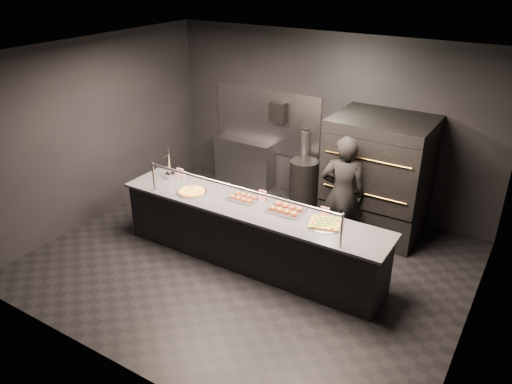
{
  "coord_description": "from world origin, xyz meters",
  "views": [
    {
      "loc": [
        3.36,
        -5.24,
        4.15
      ],
      "look_at": [
        -0.02,
        0.2,
        1.06
      ],
      "focal_mm": 35.0,
      "sensor_mm": 36.0,
      "label": 1
    }
  ],
  "objects_px": {
    "towel_dispenser": "(279,112)",
    "slider_tray_a": "(244,198)",
    "service_counter": "(250,235)",
    "round_pizza": "(192,192)",
    "fire_extinguisher": "(305,143)",
    "slider_tray_b": "(286,209)",
    "worker": "(342,194)",
    "pizza_oven": "(378,175)",
    "trash_bin": "(303,183)",
    "prep_shelf": "(245,162)",
    "beer_tap": "(169,169)",
    "square_pizza": "(325,223)"
  },
  "relations": [
    {
      "from": "beer_tap",
      "to": "round_pizza",
      "type": "distance_m",
      "value": 0.68
    },
    {
      "from": "service_counter",
      "to": "slider_tray_b",
      "type": "height_order",
      "value": "service_counter"
    },
    {
      "from": "slider_tray_a",
      "to": "square_pizza",
      "type": "distance_m",
      "value": 1.32
    },
    {
      "from": "slider_tray_a",
      "to": "worker",
      "type": "bearing_deg",
      "value": 39.58
    },
    {
      "from": "fire_extinguisher",
      "to": "beer_tap",
      "type": "height_order",
      "value": "beer_tap"
    },
    {
      "from": "trash_bin",
      "to": "worker",
      "type": "height_order",
      "value": "worker"
    },
    {
      "from": "pizza_oven",
      "to": "round_pizza",
      "type": "bearing_deg",
      "value": -137.83
    },
    {
      "from": "beer_tap",
      "to": "square_pizza",
      "type": "xyz_separation_m",
      "value": [
        2.72,
        -0.07,
        -0.14
      ]
    },
    {
      "from": "trash_bin",
      "to": "slider_tray_a",
      "type": "bearing_deg",
      "value": -90.04
    },
    {
      "from": "towel_dispenser",
      "to": "round_pizza",
      "type": "bearing_deg",
      "value": -91.77
    },
    {
      "from": "pizza_oven",
      "to": "trash_bin",
      "type": "distance_m",
      "value": 1.52
    },
    {
      "from": "prep_shelf",
      "to": "worker",
      "type": "distance_m",
      "value": 2.86
    },
    {
      "from": "service_counter",
      "to": "round_pizza",
      "type": "distance_m",
      "value": 1.09
    },
    {
      "from": "service_counter",
      "to": "trash_bin",
      "type": "distance_m",
      "value": 2.12
    },
    {
      "from": "prep_shelf",
      "to": "slider_tray_a",
      "type": "distance_m",
      "value": 2.63
    },
    {
      "from": "slider_tray_b",
      "to": "square_pizza",
      "type": "xyz_separation_m",
      "value": [
        0.62,
        -0.06,
        -0.01
      ]
    },
    {
      "from": "slider_tray_b",
      "to": "worker",
      "type": "bearing_deg",
      "value": 65.07
    },
    {
      "from": "fire_extinguisher",
      "to": "slider_tray_b",
      "type": "bearing_deg",
      "value": -69.31
    },
    {
      "from": "round_pizza",
      "to": "slider_tray_b",
      "type": "relative_size",
      "value": 0.9
    },
    {
      "from": "towel_dispenser",
      "to": "beer_tap",
      "type": "bearing_deg",
      "value": -107.45
    },
    {
      "from": "fire_extinguisher",
      "to": "slider_tray_b",
      "type": "relative_size",
      "value": 0.99
    },
    {
      "from": "towel_dispenser",
      "to": "trash_bin",
      "type": "relative_size",
      "value": 0.42
    },
    {
      "from": "service_counter",
      "to": "towel_dispenser",
      "type": "distance_m",
      "value": 2.78
    },
    {
      "from": "beer_tap",
      "to": "worker",
      "type": "xyz_separation_m",
      "value": [
        2.54,
        0.93,
        -0.17
      ]
    },
    {
      "from": "square_pizza",
      "to": "slider_tray_a",
      "type": "bearing_deg",
      "value": 177.58
    },
    {
      "from": "towel_dispenser",
      "to": "slider_tray_a",
      "type": "distance_m",
      "value": 2.42
    },
    {
      "from": "towel_dispenser",
      "to": "square_pizza",
      "type": "relative_size",
      "value": 0.69
    },
    {
      "from": "towel_dispenser",
      "to": "slider_tray_a",
      "type": "bearing_deg",
      "value": -72.68
    },
    {
      "from": "fire_extinguisher",
      "to": "slider_tray_a",
      "type": "xyz_separation_m",
      "value": [
        0.15,
        -2.25,
        -0.11
      ]
    },
    {
      "from": "round_pizza",
      "to": "slider_tray_b",
      "type": "distance_m",
      "value": 1.49
    },
    {
      "from": "service_counter",
      "to": "beer_tap",
      "type": "relative_size",
      "value": 7.29
    },
    {
      "from": "service_counter",
      "to": "pizza_oven",
      "type": "relative_size",
      "value": 2.15
    },
    {
      "from": "service_counter",
      "to": "worker",
      "type": "distance_m",
      "value": 1.51
    },
    {
      "from": "prep_shelf",
      "to": "fire_extinguisher",
      "type": "distance_m",
      "value": 1.39
    },
    {
      "from": "service_counter",
      "to": "round_pizza",
      "type": "height_order",
      "value": "service_counter"
    },
    {
      "from": "beer_tap",
      "to": "round_pizza",
      "type": "bearing_deg",
      "value": -20.57
    },
    {
      "from": "service_counter",
      "to": "round_pizza",
      "type": "xyz_separation_m",
      "value": [
        -0.98,
        -0.07,
        0.47
      ]
    },
    {
      "from": "service_counter",
      "to": "worker",
      "type": "height_order",
      "value": "worker"
    },
    {
      "from": "service_counter",
      "to": "prep_shelf",
      "type": "height_order",
      "value": "service_counter"
    },
    {
      "from": "service_counter",
      "to": "trash_bin",
      "type": "bearing_deg",
      "value": 95.42
    },
    {
      "from": "beer_tap",
      "to": "slider_tray_b",
      "type": "height_order",
      "value": "beer_tap"
    },
    {
      "from": "round_pizza",
      "to": "pizza_oven",
      "type": "bearing_deg",
      "value": 42.17
    },
    {
      "from": "round_pizza",
      "to": "slider_tray_a",
      "type": "bearing_deg",
      "value": 15.94
    },
    {
      "from": "slider_tray_b",
      "to": "trash_bin",
      "type": "bearing_deg",
      "value": 109.68
    },
    {
      "from": "fire_extinguisher",
      "to": "trash_bin",
      "type": "distance_m",
      "value": 0.72
    },
    {
      "from": "pizza_oven",
      "to": "trash_bin",
      "type": "bearing_deg",
      "value": 171.61
    },
    {
      "from": "square_pizza",
      "to": "slider_tray_b",
      "type": "bearing_deg",
      "value": 174.84
    },
    {
      "from": "service_counter",
      "to": "prep_shelf",
      "type": "xyz_separation_m",
      "value": [
        -1.6,
        2.32,
        -0.01
      ]
    },
    {
      "from": "beer_tap",
      "to": "square_pizza",
      "type": "height_order",
      "value": "beer_tap"
    },
    {
      "from": "pizza_oven",
      "to": "square_pizza",
      "type": "xyz_separation_m",
      "value": [
        -0.08,
        -1.81,
        -0.03
      ]
    }
  ]
}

